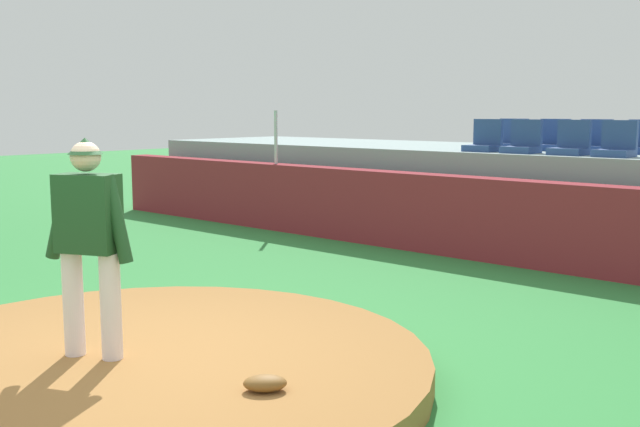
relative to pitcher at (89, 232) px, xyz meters
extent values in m
plane|color=#31853D|center=(0.23, 0.24, -1.20)|extent=(60.00, 60.00, 0.00)
cylinder|color=#9F6C37|center=(0.23, 0.24, -1.09)|extent=(4.62, 4.62, 0.21)
cylinder|color=white|center=(-0.15, -0.07, -0.57)|extent=(0.16, 0.16, 0.83)
cylinder|color=white|center=(0.15, 0.07, -0.57)|extent=(0.16, 0.16, 0.83)
cube|color=#1E4723|center=(0.00, 0.00, 0.14)|extent=(0.53, 0.42, 0.60)
cylinder|color=#1E4723|center=(-0.22, -0.10, 0.11)|extent=(0.30, 0.21, 0.67)
cylinder|color=#1E4723|center=(0.22, 0.10, 0.11)|extent=(0.26, 0.20, 0.68)
sphere|color=beige|center=(0.00, 0.00, 0.57)|extent=(0.23, 0.23, 0.23)
cone|color=#1E4723|center=(0.00, 0.00, 0.65)|extent=(0.35, 0.35, 0.13)
ellipsoid|color=brown|center=(1.52, 0.38, -0.93)|extent=(0.35, 0.35, 0.11)
cube|color=maroon|center=(0.23, 6.39, -0.61)|extent=(17.58, 0.40, 1.17)
cylinder|color=silver|center=(-4.38, 6.39, 0.45)|extent=(0.06, 0.06, 0.95)
cube|color=#839999|center=(0.23, 8.51, -0.46)|extent=(16.80, 3.27, 1.49)
cube|color=navy|center=(-0.80, 7.34, 0.34)|extent=(0.48, 0.44, 0.10)
cube|color=navy|center=(-0.80, 7.52, 0.59)|extent=(0.48, 0.08, 0.40)
cube|color=navy|center=(-0.13, 7.31, 0.34)|extent=(0.48, 0.44, 0.10)
cube|color=navy|center=(-0.13, 7.49, 0.59)|extent=(0.48, 0.08, 0.40)
cube|color=navy|center=(0.60, 7.32, 0.34)|extent=(0.48, 0.44, 0.10)
cube|color=navy|center=(0.60, 7.50, 0.59)|extent=(0.48, 0.08, 0.40)
cube|color=navy|center=(1.26, 7.31, 0.34)|extent=(0.48, 0.44, 0.10)
cube|color=navy|center=(1.26, 7.49, 0.59)|extent=(0.48, 0.08, 0.40)
cube|color=navy|center=(-0.81, 8.21, 0.34)|extent=(0.48, 0.44, 0.10)
cube|color=navy|center=(-0.81, 8.39, 0.59)|extent=(0.48, 0.08, 0.40)
cube|color=navy|center=(-0.11, 8.25, 0.34)|extent=(0.48, 0.44, 0.10)
cube|color=navy|center=(-0.11, 8.43, 0.59)|extent=(0.48, 0.08, 0.40)
cube|color=navy|center=(0.58, 8.21, 0.34)|extent=(0.48, 0.44, 0.10)
cube|color=navy|center=(0.58, 8.39, 0.59)|extent=(0.48, 0.08, 0.40)
cube|color=navy|center=(1.30, 8.24, 0.34)|extent=(0.48, 0.44, 0.10)
camera|label=1|loc=(5.04, -3.00, 0.91)|focal=41.78mm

